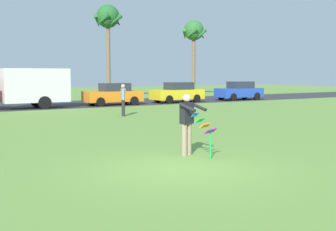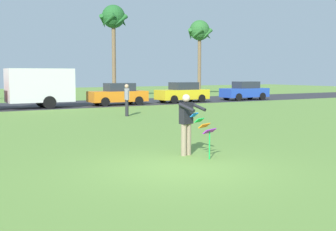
# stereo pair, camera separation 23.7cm
# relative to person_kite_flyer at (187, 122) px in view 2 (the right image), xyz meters

# --- Properties ---
(ground_plane) EXTENTS (120.00, 120.00, 0.00)m
(ground_plane) POSITION_rel_person_kite_flyer_xyz_m (-1.11, -1.38, -0.95)
(ground_plane) COLOR olive
(road_strip) EXTENTS (120.00, 8.00, 0.01)m
(road_strip) POSITION_rel_person_kite_flyer_xyz_m (-1.11, 21.57, -0.95)
(road_strip) COLOR #2D2D33
(road_strip) RESTS_ON ground
(person_kite_flyer) EXTENTS (0.63, 0.72, 1.73)m
(person_kite_flyer) POSITION_rel_person_kite_flyer_xyz_m (0.00, 0.00, 0.00)
(person_kite_flyer) COLOR gray
(person_kite_flyer) RESTS_ON ground
(kite_held) EXTENTS (0.59, 0.72, 1.24)m
(kite_held) POSITION_rel_person_kite_flyer_xyz_m (0.15, -0.66, -0.10)
(kite_held) COLOR blue
(kite_held) RESTS_ON ground
(parked_truck_red_cab) EXTENTS (6.72, 2.18, 2.62)m
(parked_truck_red_cab) POSITION_rel_person_kite_flyer_xyz_m (0.06, 19.17, 0.46)
(parked_truck_red_cab) COLOR #B2231E
(parked_truck_red_cab) RESTS_ON ground
(parked_car_orange) EXTENTS (4.24, 1.91, 1.60)m
(parked_car_orange) POSITION_rel_person_kite_flyer_xyz_m (6.54, 19.17, -0.18)
(parked_car_orange) COLOR orange
(parked_car_orange) RESTS_ON ground
(parked_car_yellow) EXTENTS (4.24, 1.91, 1.60)m
(parked_car_yellow) POSITION_rel_person_kite_flyer_xyz_m (12.09, 19.17, -0.18)
(parked_car_yellow) COLOR yellow
(parked_car_yellow) RESTS_ON ground
(parked_car_blue) EXTENTS (4.23, 1.89, 1.60)m
(parked_car_blue) POSITION_rel_person_kite_flyer_xyz_m (18.49, 19.17, -0.18)
(parked_car_blue) COLOR #2347B7
(parked_car_blue) RESTS_ON ground
(palm_tree_centre_far) EXTENTS (2.58, 2.71, 8.49)m
(palm_tree_centre_far) POSITION_rel_person_kite_flyer_xyz_m (9.79, 27.26, 6.13)
(palm_tree_centre_far) COLOR brown
(palm_tree_centre_far) RESTS_ON ground
(palm_tree_far_left) EXTENTS (2.58, 2.71, 7.82)m
(palm_tree_far_left) POSITION_rel_person_kite_flyer_xyz_m (19.92, 28.16, 5.51)
(palm_tree_far_left) COLOR brown
(palm_tree_far_left) RESTS_ON ground
(person_walker_near) EXTENTS (0.32, 0.55, 1.73)m
(person_walker_near) POSITION_rel_person_kite_flyer_xyz_m (3.50, 11.30, -0.02)
(person_walker_near) COLOR #26262B
(person_walker_near) RESTS_ON ground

